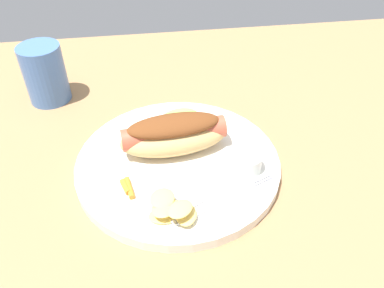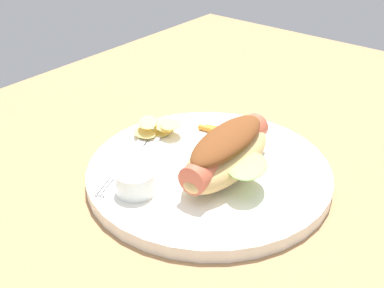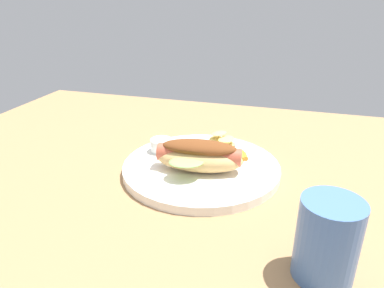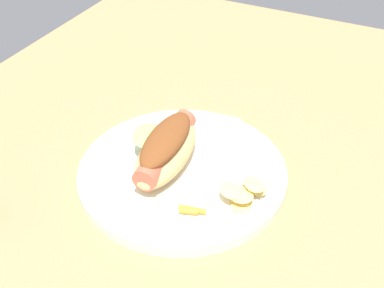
{
  "view_description": "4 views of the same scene",
  "coord_description": "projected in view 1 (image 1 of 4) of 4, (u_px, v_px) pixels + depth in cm",
  "views": [
    {
      "loc": [
        5.9,
        42.17,
        39.19
      ],
      "look_at": [
        0.16,
        3.16,
        5.65
      ],
      "focal_mm": 36.09,
      "sensor_mm": 36.0,
      "label": 1
    },
    {
      "loc": [
        -37.67,
        -27.71,
        33.64
      ],
      "look_at": [
        0.47,
        2.96,
        4.94
      ],
      "focal_mm": 45.83,
      "sensor_mm": 36.0,
      "label": 2
    },
    {
      "loc": [
        16.91,
        -55.44,
        31.42
      ],
      "look_at": [
        0.35,
        1.0,
        5.7
      ],
      "focal_mm": 33.01,
      "sensor_mm": 36.0,
      "label": 3
    },
    {
      "loc": [
        49.48,
        26.16,
        47.57
      ],
      "look_at": [
        1.31,
        2.75,
        5.83
      ],
      "focal_mm": 47.14,
      "sensor_mm": 36.0,
      "label": 4
    }
  ],
  "objects": [
    {
      "name": "hot_dog",
      "position": [
        174.0,
        134.0,
        0.55
      ],
      "size": [
        16.19,
        10.7,
        5.64
      ],
      "rotation": [
        0.0,
        0.0,
        3.23
      ],
      "color": "tan",
      "rests_on": "plate"
    },
    {
      "name": "drinking_cup",
      "position": [
        45.0,
        74.0,
        0.67
      ],
      "size": [
        7.17,
        7.17,
        10.27
      ],
      "primitive_type": "cylinder",
      "color": "#4770B2",
      "rests_on": "ground_plane"
    },
    {
      "name": "sauce_ramekin",
      "position": [
        246.0,
        162.0,
        0.53
      ],
      "size": [
        4.34,
        4.34,
        2.6
      ],
      "primitive_type": "cylinder",
      "color": "white",
      "rests_on": "plate"
    },
    {
      "name": "ground_plane",
      "position": [
        190.0,
        163.0,
        0.58
      ],
      "size": [
        120.0,
        90.0,
        1.8
      ],
      "primitive_type": "cube",
      "color": "#9E754C"
    },
    {
      "name": "chips_pile",
      "position": [
        171.0,
        209.0,
        0.47
      ],
      "size": [
        6.48,
        6.68,
        2.46
      ],
      "color": "#EACC68",
      "rests_on": "plate"
    },
    {
      "name": "carrot_garnish",
      "position": [
        128.0,
        187.0,
        0.51
      ],
      "size": [
        1.98,
        3.65,
        0.86
      ],
      "color": "orange",
      "rests_on": "plate"
    },
    {
      "name": "plate",
      "position": [
        178.0,
        164.0,
        0.56
      ],
      "size": [
        29.21,
        29.21,
        1.6
      ],
      "primitive_type": "cylinder",
      "color": "white",
      "rests_on": "ground_plane"
    },
    {
      "name": "fork",
      "position": [
        223.0,
        200.0,
        0.49
      ],
      "size": [
        14.89,
        6.85,
        0.4
      ],
      "rotation": [
        0.0,
        0.0,
        3.52
      ],
      "color": "silver",
      "rests_on": "plate"
    },
    {
      "name": "knife",
      "position": [
        207.0,
        195.0,
        0.5
      ],
      "size": [
        12.71,
        7.92,
        0.36
      ],
      "primitive_type": "cube",
      "rotation": [
        0.0,
        0.0,
        3.65
      ],
      "color": "silver",
      "rests_on": "plate"
    }
  ]
}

